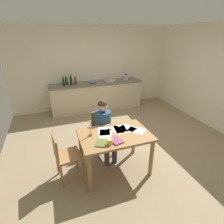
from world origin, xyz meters
TOP-DOWN VIEW (x-y plane):
  - ground_plane at (0.00, 0.00)m, footprint 5.20×5.20m
  - wall_back at (0.00, 2.60)m, footprint 5.20×0.12m
  - wall_right at (2.60, 0.00)m, footprint 0.12×5.20m
  - kitchen_counter at (0.00, 2.24)m, footprint 2.95×0.64m
  - dining_table at (-0.50, -0.72)m, footprint 1.21×0.80m
  - chair_at_table at (-0.54, -0.07)m, footprint 0.43×0.43m
  - person_seated at (-0.53, -0.22)m, footprint 0.34×0.61m
  - chair_side_empty at (-1.36, -0.64)m, footprint 0.44×0.44m
  - coffee_mug at (-0.68, -0.98)m, footprint 0.12×0.08m
  - candlestick at (-0.89, -0.61)m, footprint 0.06×0.06m
  - book_magazine at (-0.55, -0.92)m, footprint 0.20×0.25m
  - book_cookery at (-0.79, -0.91)m, footprint 0.24×0.26m
  - paper_letter at (-0.34, -0.58)m, footprint 0.24×0.32m
  - paper_bill at (-0.09, -0.72)m, footprint 0.35×0.36m
  - paper_envelope at (-0.40, -0.59)m, footprint 0.31×0.36m
  - paper_receipt at (-0.64, -0.55)m, footprint 0.28×0.34m
  - paper_notice at (-0.64, -0.64)m, footprint 0.29×0.35m
  - paper_flyer at (-0.21, -0.60)m, footprint 0.33×0.36m
  - sink_unit at (0.44, 2.24)m, footprint 0.36×0.36m
  - bottle_oil at (-1.02, 2.22)m, footprint 0.06×0.06m
  - bottle_vinegar at (-0.92, 2.30)m, footprint 0.07×0.07m
  - bottle_wine_red at (-0.79, 2.23)m, footprint 0.07×0.07m
  - bottle_sauce at (-0.66, 2.24)m, footprint 0.06×0.06m
  - mixing_bowl at (-0.15, 2.20)m, footprint 0.21×0.21m
  - stovetop_kettle at (1.02, 2.24)m, footprint 0.18×0.18m
  - wine_glass_near_sink at (0.06, 2.39)m, footprint 0.07×0.07m
  - wine_glass_by_kettle at (-0.04, 2.39)m, footprint 0.07×0.07m

SIDE VIEW (x-z plane):
  - ground_plane at x=0.00m, z-range -0.04..0.00m
  - kitchen_counter at x=0.00m, z-range 0.00..0.90m
  - chair_side_empty at x=-1.36m, z-range 0.05..0.92m
  - chair_at_table at x=-0.54m, z-range 0.06..0.94m
  - dining_table at x=-0.50m, z-range 0.26..1.01m
  - person_seated at x=-0.53m, z-range 0.08..1.28m
  - paper_letter at x=-0.34m, z-range 0.75..0.76m
  - paper_bill at x=-0.09m, z-range 0.75..0.76m
  - paper_envelope at x=-0.40m, z-range 0.75..0.76m
  - paper_receipt at x=-0.64m, z-range 0.75..0.76m
  - paper_notice at x=-0.64m, z-range 0.75..0.76m
  - paper_flyer at x=-0.21m, z-range 0.75..0.76m
  - book_cookery at x=-0.79m, z-range 0.75..0.77m
  - book_magazine at x=-0.55m, z-range 0.75..0.78m
  - coffee_mug at x=-0.68m, z-range 0.75..0.85m
  - candlestick at x=-0.89m, z-range 0.69..0.97m
  - sink_unit at x=0.44m, z-range 0.80..1.04m
  - mixing_bowl at x=-0.15m, z-range 0.90..1.00m
  - stovetop_kettle at x=1.02m, z-range 0.89..1.11m
  - bottle_sauce at x=-0.66m, z-range 0.88..1.12m
  - wine_glass_near_sink at x=0.06m, z-range 0.93..1.09m
  - wine_glass_by_kettle at x=-0.04m, z-range 0.93..1.09m
  - bottle_vinegar at x=-0.92m, z-range 0.88..1.14m
  - bottle_oil at x=-1.02m, z-range 0.88..1.15m
  - bottle_wine_red at x=-0.79m, z-range 0.88..1.18m
  - wall_back at x=0.00m, z-range 0.00..2.60m
  - wall_right at x=2.60m, z-range 0.00..2.60m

